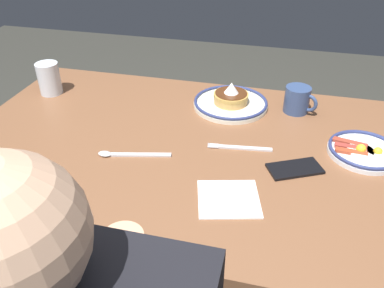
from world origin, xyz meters
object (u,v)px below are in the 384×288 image
(coffee_mug, at_px, (298,99))
(tea_spoon, at_px, (124,154))
(paper_napkin, at_px, (229,199))
(drinking_glass, at_px, (49,80))
(fork_near, at_px, (239,148))
(plate_center_pancakes, at_px, (231,101))
(plate_near_main, at_px, (364,151))
(cell_phone, at_px, (295,169))

(coffee_mug, height_order, tea_spoon, coffee_mug)
(coffee_mug, height_order, paper_napkin, coffee_mug)
(drinking_glass, bearing_deg, fork_near, 164.58)
(drinking_glass, relative_size, tea_spoon, 0.56)
(plate_center_pancakes, relative_size, paper_napkin, 1.72)
(plate_center_pancakes, distance_m, drinking_glass, 0.67)
(coffee_mug, bearing_deg, fork_near, 60.17)
(plate_near_main, bearing_deg, fork_near, 8.92)
(plate_center_pancakes, relative_size, cell_phone, 1.79)
(drinking_glass, xyz_separation_m, fork_near, (-0.73, 0.20, -0.05))
(plate_near_main, bearing_deg, cell_phone, 32.74)
(tea_spoon, bearing_deg, drinking_glass, -37.17)
(coffee_mug, height_order, fork_near, coffee_mug)
(plate_near_main, relative_size, plate_center_pancakes, 0.79)
(drinking_glass, xyz_separation_m, cell_phone, (-0.89, 0.27, -0.05))
(plate_near_main, bearing_deg, tea_spoon, 14.28)
(plate_near_main, height_order, fork_near, plate_near_main)
(fork_near, relative_size, tea_spoon, 0.92)
(coffee_mug, distance_m, cell_phone, 0.34)
(coffee_mug, xyz_separation_m, drinking_glass, (0.89, 0.07, 0.01))
(fork_near, bearing_deg, coffee_mug, -119.83)
(plate_center_pancakes, height_order, fork_near, plate_center_pancakes)
(plate_center_pancakes, relative_size, fork_near, 1.36)
(plate_near_main, height_order, coffee_mug, coffee_mug)
(drinking_glass, distance_m, tea_spoon, 0.53)
(plate_center_pancakes, relative_size, tea_spoon, 1.25)
(paper_napkin, bearing_deg, coffee_mug, -106.75)
(plate_near_main, height_order, paper_napkin, plate_near_main)
(coffee_mug, bearing_deg, drinking_glass, 4.55)
(fork_near, bearing_deg, cell_phone, 157.51)
(plate_near_main, relative_size, paper_napkin, 1.35)
(plate_center_pancakes, height_order, tea_spoon, plate_center_pancakes)
(paper_napkin, bearing_deg, fork_near, -88.60)
(plate_near_main, distance_m, plate_center_pancakes, 0.46)
(cell_phone, xyz_separation_m, paper_napkin, (0.16, 0.16, -0.00))
(cell_phone, bearing_deg, coffee_mug, -115.95)
(cell_phone, bearing_deg, fork_near, -49.22)
(cell_phone, xyz_separation_m, tea_spoon, (0.48, 0.05, 0.00))
(fork_near, distance_m, tea_spoon, 0.33)
(coffee_mug, relative_size, paper_napkin, 0.74)
(drinking_glass, relative_size, cell_phone, 0.81)
(cell_phone, relative_size, fork_near, 0.76)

